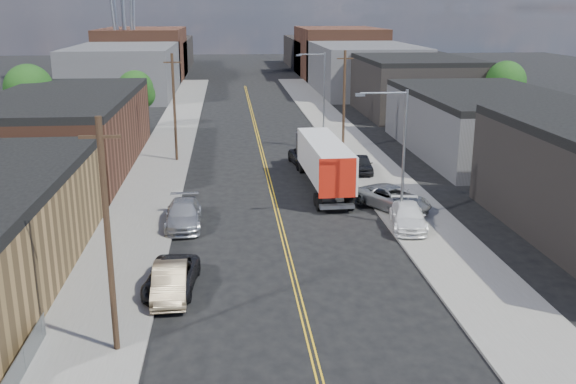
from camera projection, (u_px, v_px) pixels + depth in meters
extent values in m
plane|color=black|center=(256.00, 131.00, 75.60)|extent=(260.00, 260.00, 0.00)
cube|color=gold|center=(264.00, 159.00, 61.25)|extent=(0.32, 120.00, 0.01)
cube|color=slate|center=(163.00, 161.00, 60.37)|extent=(5.00, 140.00, 0.15)
cube|color=slate|center=(362.00, 157.00, 62.09)|extent=(5.00, 140.00, 0.15)
cube|color=#4F2D1F|center=(65.00, 134.00, 57.84)|extent=(12.00, 26.00, 6.00)
cube|color=black|center=(61.00, 97.00, 56.93)|extent=(12.00, 26.00, 0.60)
cube|color=navy|center=(545.00, 190.00, 37.71)|extent=(0.30, 20.00, 0.80)
cube|color=#3A3A3D|center=(485.00, 125.00, 63.43)|extent=(14.00, 24.00, 5.50)
cube|color=black|center=(487.00, 94.00, 62.59)|extent=(14.00, 24.00, 0.60)
cube|color=black|center=(412.00, 87.00, 88.10)|extent=(14.00, 22.00, 7.00)
cube|color=black|center=(413.00, 59.00, 87.05)|extent=(14.00, 22.00, 0.60)
cube|color=#3A3A3D|center=(126.00, 70.00, 106.18)|extent=(16.00, 30.00, 8.00)
cube|color=#3A3A3D|center=(363.00, 68.00, 109.79)|extent=(16.00, 30.00, 8.00)
cube|color=#4F2D1F|center=(144.00, 54.00, 129.82)|extent=(16.00, 26.00, 10.00)
cube|color=#4F2D1F|center=(339.00, 52.00, 133.43)|extent=(16.00, 26.00, 10.00)
cube|color=black|center=(154.00, 54.00, 149.37)|extent=(16.00, 40.00, 7.00)
cube|color=black|center=(324.00, 53.00, 152.98)|extent=(16.00, 40.00, 7.00)
cylinder|color=gray|center=(122.00, 2.00, 117.31)|extent=(0.80, 0.80, 30.00)
cylinder|color=gray|center=(111.00, 2.00, 115.46)|extent=(1.94, 1.94, 29.98)
cylinder|color=gray|center=(131.00, 2.00, 115.78)|extent=(1.94, 1.94, 29.98)
cylinder|color=gray|center=(114.00, 2.00, 118.83)|extent=(1.94, 1.94, 29.98)
cylinder|color=gray|center=(134.00, 2.00, 119.15)|extent=(1.94, 1.94, 29.98)
cylinder|color=gray|center=(404.00, 159.00, 41.59)|extent=(0.18, 0.18, 9.00)
cylinder|color=gray|center=(384.00, 93.00, 40.27)|extent=(3.00, 0.12, 0.12)
cube|color=gray|center=(360.00, 95.00, 40.16)|extent=(0.60, 0.25, 0.18)
cylinder|color=gray|center=(324.00, 92.00, 75.08)|extent=(0.18, 0.18, 9.00)
cylinder|color=gray|center=(312.00, 54.00, 73.76)|extent=(3.00, 0.12, 0.12)
cube|color=gray|center=(299.00, 55.00, 73.65)|extent=(0.60, 0.25, 0.18)
cylinder|color=black|center=(108.00, 240.00, 25.64)|extent=(0.26, 0.26, 10.00)
cube|color=black|center=(100.00, 137.00, 24.48)|extent=(1.60, 0.12, 0.12)
cylinder|color=black|center=(174.00, 109.00, 59.13)|extent=(0.26, 0.26, 10.00)
cube|color=black|center=(172.00, 62.00, 57.97)|extent=(1.60, 0.12, 0.12)
cylinder|color=black|center=(344.00, 102.00, 63.48)|extent=(0.26, 0.26, 10.00)
cube|color=black|center=(345.00, 59.00, 62.32)|extent=(1.60, 0.12, 0.12)
cylinder|color=black|center=(32.00, 122.00, 68.03)|extent=(0.36, 0.36, 4.50)
sphere|color=#10350E|center=(29.00, 88.00, 67.03)|extent=(5.04, 5.04, 5.04)
sphere|color=#10350E|center=(36.00, 96.00, 67.62)|extent=(3.96, 3.96, 3.96)
sphere|color=#10350E|center=(23.00, 95.00, 66.78)|extent=(3.60, 3.60, 3.60)
cylinder|color=black|center=(137.00, 114.00, 75.73)|extent=(0.36, 0.36, 3.75)
sphere|color=#10350E|center=(135.00, 88.00, 74.90)|extent=(4.20, 4.20, 4.20)
sphere|color=#10350E|center=(141.00, 94.00, 75.45)|extent=(3.30, 3.30, 3.30)
sphere|color=#10350E|center=(131.00, 93.00, 74.62)|extent=(3.00, 3.00, 3.00)
cylinder|color=black|center=(503.00, 109.00, 77.72)|extent=(0.36, 0.36, 4.25)
sphere|color=#10350E|center=(506.00, 81.00, 76.78)|extent=(4.76, 4.76, 4.76)
sphere|color=#10350E|center=(509.00, 88.00, 77.36)|extent=(3.74, 3.74, 3.74)
sphere|color=#10350E|center=(503.00, 86.00, 76.52)|extent=(3.40, 3.40, 3.40)
cube|color=#BDBDBD|center=(325.00, 159.00, 50.07)|extent=(2.96, 12.02, 2.79)
cube|color=#A7190C|center=(337.00, 178.00, 44.35)|extent=(2.61, 0.20, 2.81)
cube|color=gray|center=(337.00, 206.00, 44.91)|extent=(2.48, 0.68, 0.25)
cube|color=black|center=(312.00, 152.00, 57.41)|extent=(2.59, 3.26, 3.09)
cylinder|color=black|center=(334.00, 201.00, 46.27)|extent=(2.62, 1.08, 1.00)
cylinder|color=black|center=(312.00, 163.00, 57.69)|extent=(2.52, 1.07, 1.00)
imported|color=#907D5E|center=(170.00, 282.00, 31.92)|extent=(1.84, 4.86, 1.58)
imported|color=black|center=(171.00, 277.00, 32.73)|extent=(2.87, 5.41, 1.45)
imported|color=#A8AAAD|center=(183.00, 215.00, 42.27)|extent=(2.42, 5.71, 1.64)
imported|color=#939597|center=(393.00, 198.00, 45.41)|extent=(5.41, 6.42, 1.63)
imported|color=white|center=(408.00, 216.00, 41.65)|extent=(2.93, 5.48, 1.51)
imported|color=black|center=(362.00, 164.00, 55.69)|extent=(2.18, 4.49, 1.48)
imported|color=black|center=(307.00, 158.00, 58.51)|extent=(3.15, 5.81, 1.55)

